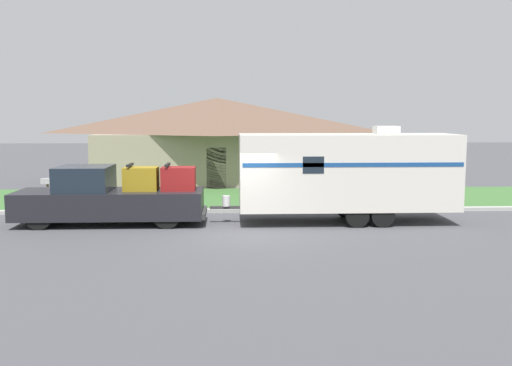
% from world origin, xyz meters
% --- Properties ---
extents(ground_plane, '(120.00, 120.00, 0.00)m').
position_xyz_m(ground_plane, '(0.00, 0.00, 0.00)').
color(ground_plane, '#47474C').
extents(curb_strip, '(80.00, 0.30, 0.14)m').
position_xyz_m(curb_strip, '(0.00, 3.75, 0.07)').
color(curb_strip, '#ADADA8').
rests_on(curb_strip, ground_plane).
extents(lawn_strip, '(80.00, 7.00, 0.03)m').
position_xyz_m(lawn_strip, '(0.00, 7.40, 0.01)').
color(lawn_strip, '#3D6B33').
rests_on(lawn_strip, ground_plane).
extents(house_across_street, '(13.93, 7.20, 4.71)m').
position_xyz_m(house_across_street, '(-0.95, 14.37, 2.45)').
color(house_across_street, gray).
rests_on(house_across_street, ground_plane).
extents(pickup_truck, '(6.45, 2.07, 2.09)m').
position_xyz_m(pickup_truck, '(-4.36, 1.57, 0.92)').
color(pickup_truck, black).
rests_on(pickup_truck, ground_plane).
extents(travel_trailer, '(8.53, 2.25, 3.36)m').
position_xyz_m(travel_trailer, '(3.82, 1.57, 1.78)').
color(travel_trailer, black).
rests_on(travel_trailer, ground_plane).
extents(mailbox, '(0.48, 0.20, 1.25)m').
position_xyz_m(mailbox, '(-7.50, 4.78, 0.96)').
color(mailbox, brown).
rests_on(mailbox, ground_plane).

